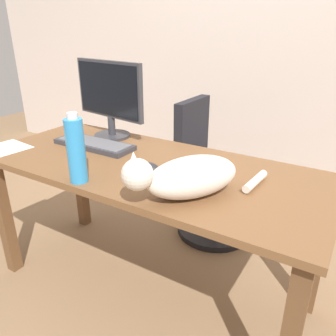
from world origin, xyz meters
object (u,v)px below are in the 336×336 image
at_px(office_chair, 209,180).
at_px(keyboard, 94,144).
at_px(monitor, 109,97).
at_px(water_bottle, 76,150).
at_px(cat, 187,176).
at_px(computer_mouse, 147,166).

xyz_separation_m(office_chair, keyboard, (-0.39, -0.61, 0.36)).
height_order(monitor, water_bottle, monitor).
xyz_separation_m(office_chair, cat, (0.28, -0.84, 0.42)).
bearing_deg(monitor, keyboard, -80.40).
distance_m(cat, water_bottle, 0.45).
height_order(office_chair, keyboard, office_chair).
bearing_deg(monitor, office_chair, 45.44).
bearing_deg(keyboard, cat, -19.11).
height_order(office_chair, computer_mouse, office_chair).
distance_m(keyboard, water_bottle, 0.44).
distance_m(monitor, computer_mouse, 0.57).
xyz_separation_m(office_chair, water_bottle, (-0.15, -0.95, 0.48)).
xyz_separation_m(computer_mouse, water_bottle, (-0.17, -0.23, 0.12)).
bearing_deg(computer_mouse, cat, -25.13).
bearing_deg(computer_mouse, water_bottle, -126.36).
relative_size(office_chair, keyboard, 2.00).
distance_m(office_chair, computer_mouse, 0.80).
relative_size(keyboard, computer_mouse, 4.00).
bearing_deg(keyboard, computer_mouse, -15.04).
relative_size(office_chair, cat, 1.69).
relative_size(monitor, computer_mouse, 4.35).
bearing_deg(monitor, computer_mouse, -33.18).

